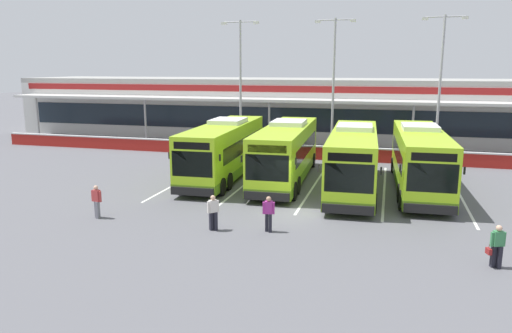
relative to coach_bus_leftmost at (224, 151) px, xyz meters
name	(u,v)px	position (x,y,z in m)	size (l,w,h in m)	color
ground_plane	(297,212)	(6.11, -6.59, -1.79)	(200.00, 200.00, 0.00)	#56565B
terminal_building	(346,109)	(6.11, 20.32, 1.23)	(70.00, 13.00, 6.00)	silver
red_barrier_wall	(331,153)	(6.11, 7.91, -1.23)	(60.00, 0.40, 1.10)	maroon
coach_bus_leftmost	(224,151)	(0.00, 0.00, 0.00)	(3.29, 12.24, 3.78)	#9ED11E
coach_bus_left_centre	(286,153)	(4.13, 0.12, 0.00)	(3.29, 12.24, 3.78)	#9ED11E
coach_bus_centre	(353,160)	(8.44, -1.18, 0.00)	(3.29, 12.24, 3.78)	#9ED11E
coach_bus_right_centre	(419,160)	(12.22, -0.08, 0.00)	(3.29, 12.24, 3.78)	#9ED11E
bay_stripe_far_west	(189,177)	(-2.29, -0.59, -1.78)	(0.14, 13.00, 0.01)	silver
bay_stripe_west	(250,181)	(1.91, -0.59, -1.78)	(0.14, 13.00, 0.01)	silver
bay_stripe_mid_west	(315,185)	(6.11, -0.59, -1.78)	(0.14, 13.00, 0.01)	silver
bay_stripe_centre	(384,189)	(10.31, -0.59, -1.78)	(0.14, 13.00, 0.01)	silver
bay_stripe_mid_east	(459,194)	(14.51, -0.59, -1.78)	(0.14, 13.00, 0.01)	silver
pedestrian_with_handbag	(497,245)	(14.36, -11.43, -0.93)	(0.65, 0.38, 1.62)	black
pedestrian_in_dark_coat	(97,200)	(-3.04, -10.06, -0.91)	(0.54, 0.34, 1.62)	slate
pedestrian_child	(269,213)	(5.44, -9.81, -0.91)	(0.54, 0.29, 1.62)	black
pedestrian_near_bin	(213,211)	(3.01, -10.26, -0.91)	(0.45, 0.44, 1.62)	black
lamp_post_west	(240,78)	(-1.99, 10.13, 4.50)	(3.24, 0.28, 11.00)	#9E9EA3
lamp_post_centre	(334,78)	(5.83, 10.47, 4.50)	(3.24, 0.28, 11.00)	#9E9EA3
lamp_post_east	(440,79)	(13.98, 10.16, 4.50)	(3.24, 0.28, 11.00)	#9E9EA3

